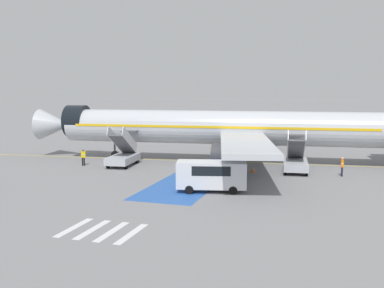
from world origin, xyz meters
TOP-DOWN VIEW (x-y plane):
  - ground_plane at (0.00, 0.00)m, footprint 600.00×600.00m
  - apron_leadline_yellow at (1.77, 0.21)m, footprint 77.65×8.92m
  - apron_stand_patch_blue at (1.77, -12.49)m, footprint 5.04×10.81m
  - apron_walkway_bar_0 at (-0.63, -24.31)m, footprint 0.44×3.60m
  - apron_walkway_bar_1 at (0.57, -24.31)m, footprint 0.44×3.60m
  - apron_walkway_bar_2 at (1.77, -24.31)m, footprint 0.44×3.60m
  - apron_walkway_bar_3 at (2.97, -24.31)m, footprint 0.44×3.60m
  - airliner at (2.44, 0.29)m, footprint 43.44×33.45m
  - boarding_stairs_forward at (-7.07, -5.13)m, footprint 2.72×5.41m
  - boarding_stairs_aft at (9.88, -3.22)m, footprint 2.72×5.41m
  - fuel_tanker at (10.48, 23.12)m, footprint 2.91×9.64m
  - service_van_1 at (4.46, -13.33)m, footprint 5.60×3.25m
  - baggage_cart at (4.40, -7.13)m, footprint 1.58×2.64m
  - ground_crew_0 at (14.03, -4.15)m, footprint 0.26×0.45m
  - ground_crew_1 at (-10.95, -6.32)m, footprint 0.48×0.45m
  - traffic_cone_0 at (1.68, -2.92)m, footprint 0.50×0.50m
  - traffic_cone_1 at (6.09, -4.63)m, footprint 0.42×0.42m
  - traffic_cone_2 at (-0.04, -8.08)m, footprint 0.58×0.58m

SIDE VIEW (x-z plane):
  - ground_plane at x=0.00m, z-range 0.00..0.00m
  - apron_leadline_yellow at x=1.77m, z-range 0.00..0.01m
  - apron_stand_patch_blue at x=1.77m, z-range 0.00..0.01m
  - apron_walkway_bar_0 at x=-0.63m, z-range 0.00..0.01m
  - apron_walkway_bar_1 at x=0.57m, z-range 0.00..0.01m
  - apron_walkway_bar_2 at x=1.77m, z-range 0.00..0.01m
  - apron_walkway_bar_3 at x=2.97m, z-range 0.00..0.01m
  - traffic_cone_1 at x=6.09m, z-range 0.00..0.47m
  - baggage_cart at x=4.40m, z-range -0.18..0.69m
  - traffic_cone_0 at x=1.68m, z-range 0.00..0.56m
  - traffic_cone_2 at x=-0.04m, z-range 0.00..0.65m
  - ground_crew_1 at x=-10.95m, z-range 0.12..1.80m
  - ground_crew_0 at x=14.03m, z-range 0.13..1.87m
  - boarding_stairs_aft at x=9.88m, z-range -1.05..3.06m
  - boarding_stairs_forward at x=-7.07m, z-range -1.08..3.11m
  - service_van_1 at x=4.46m, z-range 0.22..2.54m
  - fuel_tanker at x=10.48m, z-range 0.01..3.30m
  - airliner at x=2.44m, z-range -1.44..8.65m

